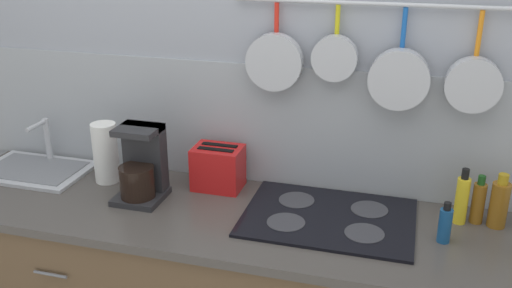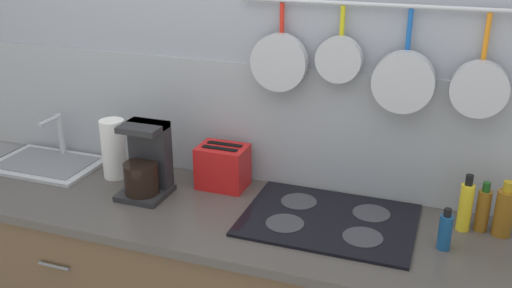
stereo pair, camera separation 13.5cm
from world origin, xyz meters
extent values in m
cube|color=#999EA8|center=(0.00, 0.35, 1.30)|extent=(7.20, 0.06, 2.60)
cube|color=#9EA3A8|center=(0.00, 0.35, 1.15)|extent=(7.20, 0.07, 0.51)
cylinder|color=#B7BABF|center=(0.58, 0.30, 1.66)|extent=(1.28, 0.02, 0.02)
cylinder|color=red|center=(0.10, 0.30, 1.60)|extent=(0.02, 0.02, 0.11)
cylinder|color=#B7BABF|center=(0.10, 0.27, 1.43)|extent=(0.22, 0.05, 0.22)
cylinder|color=gold|center=(0.33, 0.30, 1.60)|extent=(0.02, 0.02, 0.11)
cylinder|color=#B7BABF|center=(0.33, 0.27, 1.46)|extent=(0.17, 0.05, 0.17)
cylinder|color=#1959B2|center=(0.58, 0.30, 1.58)|extent=(0.02, 0.02, 0.14)
cylinder|color=#B7BABF|center=(0.58, 0.27, 1.40)|extent=(0.22, 0.07, 0.22)
cylinder|color=orange|center=(0.83, 0.30, 1.57)|extent=(0.02, 0.02, 0.16)
cylinder|color=#B7BABF|center=(0.83, 0.27, 1.39)|extent=(0.20, 0.06, 0.20)
cylinder|color=slate|center=(-0.61, -0.31, 0.70)|extent=(0.14, 0.01, 0.01)
cube|color=#4C4742|center=(0.00, 0.00, 0.87)|extent=(2.50, 0.63, 0.03)
cube|color=#B7BABF|center=(-0.97, 0.13, 0.90)|extent=(0.48, 0.33, 0.01)
cube|color=slate|center=(-0.97, 0.13, 0.91)|extent=(0.41, 0.26, 0.00)
cylinder|color=#B7BABF|center=(-0.97, 0.25, 0.99)|extent=(0.03, 0.03, 0.21)
cylinder|color=#B7BABF|center=(-0.97, 0.19, 1.09)|extent=(0.02, 0.13, 0.02)
cylinder|color=white|center=(-0.60, 0.14, 1.02)|extent=(0.11, 0.11, 0.26)
cube|color=#262628|center=(-0.39, 0.02, 0.90)|extent=(0.19, 0.19, 0.02)
cube|color=#262628|center=(-0.39, 0.08, 1.04)|extent=(0.17, 0.07, 0.30)
cylinder|color=black|center=(-0.39, 0.00, 0.98)|extent=(0.14, 0.14, 0.13)
cube|color=#262628|center=(-0.39, 0.04, 1.18)|extent=(0.17, 0.15, 0.02)
cube|color=red|center=(-0.12, 0.21, 0.98)|extent=(0.20, 0.15, 0.18)
cube|color=black|center=(-0.12, 0.18, 1.07)|extent=(0.15, 0.03, 0.00)
cube|color=black|center=(-0.12, 0.24, 1.07)|extent=(0.15, 0.03, 0.00)
cube|color=black|center=(-0.23, 0.21, 1.02)|extent=(0.02, 0.02, 0.02)
cube|color=black|center=(0.37, 0.07, 0.89)|extent=(0.64, 0.47, 0.01)
cylinder|color=#38383D|center=(0.23, -0.03, 0.90)|extent=(0.14, 0.14, 0.00)
cylinder|color=#38383D|center=(0.51, -0.03, 0.90)|extent=(0.14, 0.14, 0.00)
cylinder|color=#38383D|center=(0.23, 0.16, 0.90)|extent=(0.14, 0.14, 0.00)
cylinder|color=#38383D|center=(0.51, 0.16, 0.90)|extent=(0.14, 0.14, 0.00)
cylinder|color=navy|center=(0.78, 0.02, 0.95)|extent=(0.05, 0.05, 0.13)
cylinder|color=black|center=(0.78, 0.02, 1.03)|extent=(0.03, 0.03, 0.03)
cylinder|color=yellow|center=(0.84, 0.17, 0.98)|extent=(0.05, 0.05, 0.18)
cylinder|color=black|center=(0.84, 0.17, 1.09)|extent=(0.03, 0.03, 0.04)
cylinder|color=#8C5919|center=(0.90, 0.19, 0.97)|extent=(0.05, 0.05, 0.16)
cylinder|color=#194C19|center=(0.90, 0.19, 1.06)|extent=(0.03, 0.03, 0.03)
cylinder|color=#8C5919|center=(0.97, 0.18, 0.97)|extent=(0.07, 0.07, 0.17)
cylinder|color=#B28C19|center=(0.97, 0.18, 1.08)|extent=(0.04, 0.04, 0.04)
camera|label=1|loc=(0.63, -1.84, 1.94)|focal=40.00mm
camera|label=2|loc=(0.76, -1.80, 1.94)|focal=40.00mm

